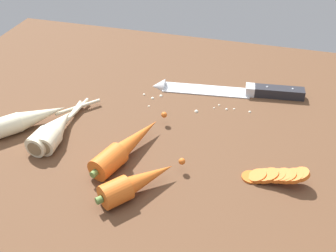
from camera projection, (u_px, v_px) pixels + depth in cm
name	position (u px, v px, depth cm)	size (l,w,h in cm)	color
ground_plane	(171.00, 134.00, 86.14)	(120.00, 90.00, 4.00)	brown
chefs_knife	(224.00, 90.00, 95.64)	(34.86, 7.43, 4.18)	silver
whole_carrot	(126.00, 147.00, 76.25)	(9.39, 21.50, 4.20)	#D6601E
whole_carrot_second	(136.00, 183.00, 68.48)	(12.11, 14.04, 4.20)	#D6601E
parsnip_front	(56.00, 130.00, 80.57)	(4.51, 17.80, 4.00)	beige
parsnip_mid_left	(53.00, 129.00, 80.89)	(5.05, 19.65, 4.00)	beige
parsnip_mid_right	(52.00, 131.00, 80.27)	(4.74, 18.31, 4.00)	beige
parsnip_back	(30.00, 119.00, 83.79)	(16.61, 18.67, 4.00)	beige
carrot_slice_stack	(276.00, 176.00, 71.01)	(11.18, 3.69, 3.68)	#D6601E
mince_crumbs	(185.00, 103.00, 91.58)	(24.72, 5.45, 0.85)	silver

